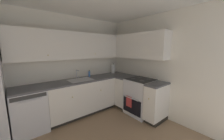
{
  "coord_description": "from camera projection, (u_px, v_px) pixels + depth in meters",
  "views": [
    {
      "loc": [
        -0.93,
        -1.51,
        1.65
      ],
      "look_at": [
        0.96,
        0.81,
        1.16
      ],
      "focal_mm": 20.18,
      "sensor_mm": 36.0,
      "label": 1
    }
  ],
  "objects": [
    {
      "name": "upper_cabinets_right",
      "position": [
        135.0,
        46.0,
        3.35
      ],
      "size": [
        0.32,
        1.81,
        0.64
      ],
      "color": "silver"
    },
    {
      "name": "lower_cabinets_back",
      "position": [
        82.0,
        97.0,
        3.23
      ],
      "size": [
        1.68,
        0.62,
        0.87
      ],
      "color": "silver",
      "rests_on": "ground_plane"
    },
    {
      "name": "oven_range",
      "position": [
        140.0,
        96.0,
        3.22
      ],
      "size": [
        0.68,
        0.62,
        1.05
      ],
      "color": "silver",
      "rests_on": "ground_plane"
    },
    {
      "name": "lower_cabinets_right",
      "position": [
        139.0,
        97.0,
        3.23
      ],
      "size": [
        0.62,
        1.26,
        0.87
      ],
      "color": "silver",
      "rests_on": "ground_plane"
    },
    {
      "name": "countertop_right",
      "position": [
        140.0,
        80.0,
        3.16
      ],
      "size": [
        0.6,
        1.26,
        0.03
      ],
      "color": "#4C4C51",
      "rests_on": "lower_cabinets_right"
    },
    {
      "name": "sink",
      "position": [
        81.0,
        82.0,
        3.11
      ],
      "size": [
        0.56,
        0.4,
        0.1
      ],
      "color": "#B7B7BC",
      "rests_on": "countertop_back"
    },
    {
      "name": "dishwasher",
      "position": [
        29.0,
        111.0,
        2.51
      ],
      "size": [
        0.6,
        0.63,
        0.87
      ],
      "color": "silver",
      "rests_on": "ground_plane"
    },
    {
      "name": "paper_towel_roll",
      "position": [
        113.0,
        69.0,
        3.98
      ],
      "size": [
        0.11,
        0.11,
        0.33
      ],
      "color": "white",
      "rests_on": "countertop_back"
    },
    {
      "name": "wall_right",
      "position": [
        164.0,
        67.0,
        2.97
      ],
      "size": [
        0.05,
        3.41,
        2.47
      ],
      "primitive_type": "cube",
      "color": "silver",
      "rests_on": "ground_plane"
    },
    {
      "name": "countertop_back",
      "position": [
        81.0,
        80.0,
        3.15
      ],
      "size": [
        2.88,
        0.6,
        0.03
      ],
      "primitive_type": "cube",
      "color": "#4C4C51",
      "rests_on": "lower_cabinets_back"
    },
    {
      "name": "faucet",
      "position": [
        77.0,
        73.0,
        3.24
      ],
      "size": [
        0.07,
        0.16,
        0.23
      ],
      "color": "silver",
      "rests_on": "countertop_back"
    },
    {
      "name": "upper_cabinets_back",
      "position": [
        71.0,
        46.0,
        3.02
      ],
      "size": [
        2.56,
        0.34,
        0.64
      ],
      "color": "silver"
    },
    {
      "name": "wall_back",
      "position": [
        59.0,
        66.0,
        3.08
      ],
      "size": [
        3.81,
        0.05,
        2.47
      ],
      "primitive_type": "cube",
      "color": "silver",
      "rests_on": "ground_plane"
    },
    {
      "name": "soap_bottle",
      "position": [
        89.0,
        74.0,
        3.48
      ],
      "size": [
        0.05,
        0.05,
        0.18
      ],
      "color": "#3F72BF",
      "rests_on": "countertop_back"
    }
  ]
}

